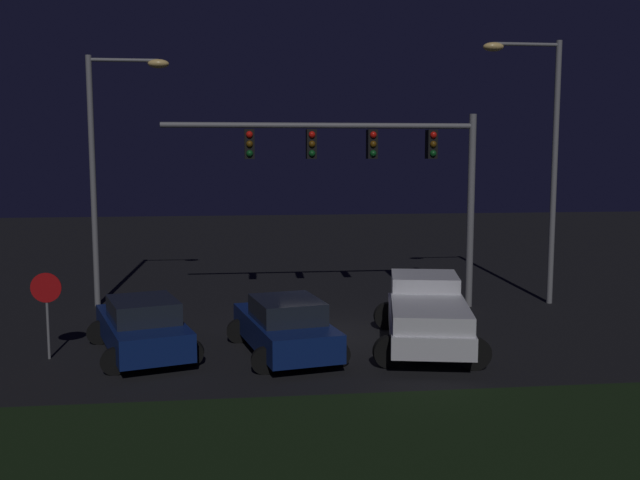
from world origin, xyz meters
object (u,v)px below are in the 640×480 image
car_sedan (285,327)px  street_lamp_left (108,151)px  pickup_truck (426,310)px  traffic_signal_gantry (373,159)px  stop_sign (47,299)px  street_lamp_right (541,142)px  car_sedan_far (142,327)px

car_sedan → street_lamp_left: (-5.46, 6.72, 4.55)m
pickup_truck → street_lamp_left: size_ratio=0.68×
traffic_signal_gantry → stop_sign: 11.04m
street_lamp_right → traffic_signal_gantry: bearing=-177.9°
car_sedan → stop_sign: size_ratio=2.10×
traffic_signal_gantry → street_lamp_right: (5.83, 0.21, 0.55)m
traffic_signal_gantry → car_sedan: bearing=-122.4°
pickup_truck → street_lamp_right: 8.54m
street_lamp_left → stop_sign: (-0.56, -6.44, -3.73)m
street_lamp_left → street_lamp_right: bearing=-5.3°
traffic_signal_gantry → pickup_truck: bearing=-82.8°
pickup_truck → car_sedan_far: (-7.55, -0.00, -0.26)m
pickup_truck → street_lamp_left: bearing=67.2°
car_sedan → car_sedan_far: size_ratio=0.99×
car_sedan → traffic_signal_gantry: size_ratio=0.45×
car_sedan_far → street_lamp_left: bearing=-1.3°
pickup_truck → car_sedan_far: 7.55m
car_sedan → street_lamp_right: street_lamp_right is taller
pickup_truck → car_sedan: (-3.86, -0.40, -0.26)m
street_lamp_right → street_lamp_left: bearing=174.7°
car_sedan → street_lamp_right: bearing=-71.1°
pickup_truck → car_sedan: bearing=107.2°
traffic_signal_gantry → street_lamp_left: (-8.72, 1.57, 0.26)m
pickup_truck → stop_sign: size_ratio=2.55×
car_sedan → street_lamp_right: size_ratio=0.52×
car_sedan → street_lamp_left: size_ratio=0.55×
stop_sign → street_lamp_right: bearing=18.6°
pickup_truck → traffic_signal_gantry: bearing=18.5°
car_sedan → street_lamp_left: street_lamp_left is taller
traffic_signal_gantry → stop_sign: (-9.28, -4.87, -3.47)m
traffic_signal_gantry → street_lamp_left: bearing=169.8°
car_sedan → stop_sign: stop_sign is taller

